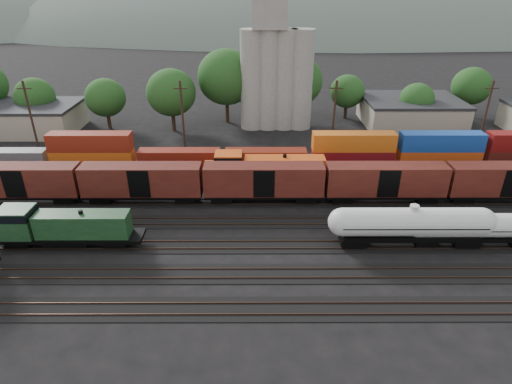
{
  "coord_description": "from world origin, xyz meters",
  "views": [
    {
      "loc": [
        -0.53,
        -43.82,
        26.04
      ],
      "look_at": [
        -0.41,
        2.0,
        3.0
      ],
      "focal_mm": 30.0,
      "sensor_mm": 36.0,
      "label": 1
    }
  ],
  "objects_px": {
    "green_locomotive": "(57,226)",
    "grain_silo": "(276,68)",
    "orange_locomotive": "(262,168)",
    "tank_car_a": "(411,224)"
  },
  "relations": [
    {
      "from": "green_locomotive",
      "to": "grain_silo",
      "type": "height_order",
      "value": "grain_silo"
    },
    {
      "from": "orange_locomotive",
      "to": "grain_silo",
      "type": "relative_size",
      "value": 0.63
    },
    {
      "from": "green_locomotive",
      "to": "grain_silo",
      "type": "xyz_separation_m",
      "value": [
        24.85,
        41.0,
        8.79
      ]
    },
    {
      "from": "orange_locomotive",
      "to": "grain_silo",
      "type": "height_order",
      "value": "grain_silo"
    },
    {
      "from": "tank_car_a",
      "to": "orange_locomotive",
      "type": "bearing_deg",
      "value": 136.15
    },
    {
      "from": "green_locomotive",
      "to": "grain_silo",
      "type": "distance_m",
      "value": 48.74
    },
    {
      "from": "orange_locomotive",
      "to": "green_locomotive",
      "type": "bearing_deg",
      "value": -145.69
    },
    {
      "from": "tank_car_a",
      "to": "grain_silo",
      "type": "relative_size",
      "value": 0.61
    },
    {
      "from": "green_locomotive",
      "to": "orange_locomotive",
      "type": "relative_size",
      "value": 0.9
    },
    {
      "from": "green_locomotive",
      "to": "tank_car_a",
      "type": "xyz_separation_m",
      "value": [
        37.6,
        0.0,
        0.29
      ]
    }
  ]
}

